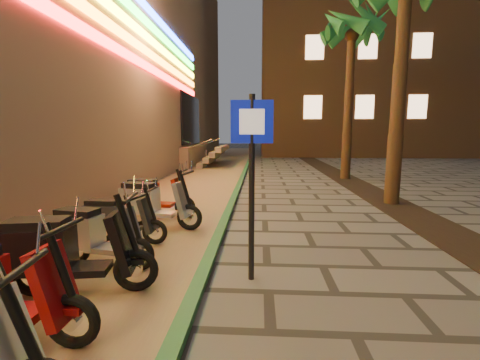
# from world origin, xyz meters

# --- Properties ---
(parking_strip) EXTENTS (3.40, 60.00, 0.01)m
(parking_strip) POSITION_xyz_m (-2.60, 10.00, 0.01)
(parking_strip) COLOR #8C7251
(parking_strip) RESTS_ON ground
(green_curb) EXTENTS (0.18, 60.00, 0.10)m
(green_curb) POSITION_xyz_m (-0.90, 10.00, 0.05)
(green_curb) COLOR #246132
(green_curb) RESTS_ON ground
(planting_strip) EXTENTS (1.20, 40.00, 0.02)m
(planting_strip) POSITION_xyz_m (3.60, 5.00, 0.01)
(planting_strip) COLOR black
(planting_strip) RESTS_ON ground
(apartment_block) EXTENTS (18.00, 16.06, 25.00)m
(apartment_block) POSITION_xyz_m (9.00, 32.00, 12.50)
(apartment_block) COLOR brown
(apartment_block) RESTS_ON ground
(palm_d) EXTENTS (2.97, 3.02, 7.16)m
(palm_d) POSITION_xyz_m (3.60, 12.00, 5.94)
(palm_d) COLOR #472D19
(palm_d) RESTS_ON ground
(pedestrian_sign) EXTENTS (0.54, 0.10, 2.47)m
(pedestrian_sign) POSITION_xyz_m (-0.23, 2.01, 1.60)
(pedestrian_sign) COLOR black
(pedestrian_sign) RESTS_ON ground
(scooter_5) EXTENTS (1.80, 0.76, 1.26)m
(scooter_5) POSITION_xyz_m (-2.50, 1.44, 0.55)
(scooter_5) COLOR black
(scooter_5) RESTS_ON ground
(scooter_6) EXTENTS (1.60, 0.69, 1.12)m
(scooter_6) POSITION_xyz_m (-2.61, 2.33, 0.49)
(scooter_6) COLOR black
(scooter_6) RESTS_ON ground
(scooter_7) EXTENTS (1.48, 0.52, 1.05)m
(scooter_7) POSITION_xyz_m (-2.70, 3.30, 0.45)
(scooter_7) COLOR black
(scooter_7) RESTS_ON ground
(scooter_8) EXTENTS (1.77, 0.74, 1.24)m
(scooter_8) POSITION_xyz_m (-2.38, 4.30, 0.54)
(scooter_8) COLOR black
(scooter_8) RESTS_ON ground
(scooter_9) EXTENTS (1.65, 0.58, 1.16)m
(scooter_9) POSITION_xyz_m (-2.66, 5.21, 0.50)
(scooter_9) COLOR black
(scooter_9) RESTS_ON ground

